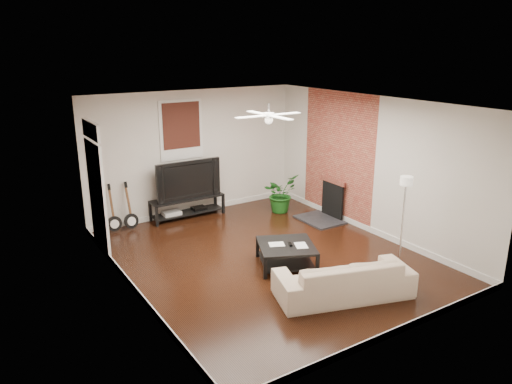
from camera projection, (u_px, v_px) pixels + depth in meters
room at (268, 184)px, 8.50m from camera, size 5.01×6.01×2.81m
brick_accent at (338, 156)px, 10.59m from camera, size 0.02×2.20×2.80m
fireplace at (326, 200)px, 10.71m from camera, size 0.80×1.10×0.92m
window_back at (181, 130)px, 10.59m from camera, size 1.00×0.06×1.30m
door_left at (97, 188)px, 8.83m from camera, size 0.08×1.00×2.50m
tv_stand at (188, 207)px, 10.93m from camera, size 1.67×0.44×0.47m
tv at (186, 179)px, 10.75m from camera, size 1.49×0.20×0.86m
coffee_table at (286, 255)px, 8.53m from camera, size 1.25×1.25×0.40m
sofa at (344, 278)px, 7.47m from camera, size 2.24×1.40×0.61m
floor_lamp at (402, 226)px, 8.08m from camera, size 0.35×0.35×1.71m
potted_plant at (280, 193)px, 11.25m from camera, size 0.98×0.92×0.87m
guitar_left at (113, 209)px, 9.97m from camera, size 0.32×0.23×1.01m
guitar_right at (130, 206)px, 10.13m from camera, size 0.34×0.26×1.01m
ceiling_fan at (269, 115)px, 8.16m from camera, size 1.24×1.24×0.32m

